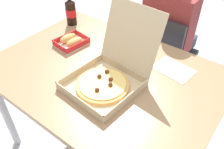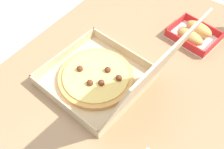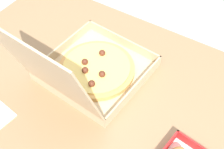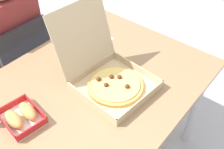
{
  "view_description": "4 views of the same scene",
  "coord_description": "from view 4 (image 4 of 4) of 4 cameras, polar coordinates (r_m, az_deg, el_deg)",
  "views": [
    {
      "loc": [
        0.66,
        -0.8,
        1.58
      ],
      "look_at": [
        0.07,
        -0.02,
        0.76
      ],
      "focal_mm": 38.41,
      "sensor_mm": 36.0,
      "label": 1
    },
    {
      "loc": [
        0.53,
        0.29,
        1.53
      ],
      "look_at": [
        0.05,
        -0.06,
        0.78
      ],
      "focal_mm": 42.96,
      "sensor_mm": 36.0,
      "label": 2
    },
    {
      "loc": [
        -0.35,
        0.46,
        1.56
      ],
      "look_at": [
        0.01,
        -0.1,
        0.77
      ],
      "focal_mm": 47.83,
      "sensor_mm": 36.0,
      "label": 3
    },
    {
      "loc": [
        -0.65,
        -0.69,
        1.68
      ],
      "look_at": [
        0.09,
        -0.08,
        0.8
      ],
      "focal_mm": 42.77,
      "sensor_mm": 36.0,
      "label": 4
    }
  ],
  "objects": [
    {
      "name": "dining_table",
      "position": [
        1.39,
        -4.86,
        -4.76
      ],
      "size": [
        1.27,
        0.91,
        0.73
      ],
      "color": "#997551",
      "rests_on": "ground_plane"
    },
    {
      "name": "pizza_box_open",
      "position": [
        1.31,
        -0.64,
        -0.32
      ],
      "size": [
        0.37,
        0.46,
        0.37
      ],
      "color": "tan",
      "rests_on": "dining_table"
    },
    {
      "name": "bread_side_box",
      "position": [
        1.24,
        -18.83,
        -8.39
      ],
      "size": [
        0.17,
        0.21,
        0.06
      ],
      "color": "white",
      "rests_on": "dining_table"
    },
    {
      "name": "paper_menu",
      "position": [
        1.63,
        -3.99,
        7.23
      ],
      "size": [
        0.23,
        0.18,
        0.0
      ],
      "primitive_type": "cube",
      "rotation": [
        0.0,
        0.0,
        -0.13
      ],
      "color": "white",
      "rests_on": "dining_table"
    },
    {
      "name": "chair",
      "position": [
        1.95,
        -18.79,
        2.06
      ],
      "size": [
        0.4,
        0.4,
        0.83
      ],
      "color": "#232328",
      "rests_on": "ground_plane"
    },
    {
      "name": "diner_person",
      "position": [
        1.88,
        -21.21,
        7.57
      ],
      "size": [
        0.36,
        0.41,
        1.15
      ],
      "color": "#333847",
      "rests_on": "ground_plane"
    }
  ]
}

